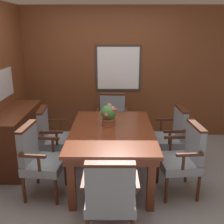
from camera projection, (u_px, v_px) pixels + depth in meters
ground_plane at (104, 186)px, 3.56m from camera, size 14.00×14.00×0.00m
wall_back at (108, 74)px, 4.97m from camera, size 7.20×0.08×2.45m
dining_table at (112, 136)px, 3.59m from camera, size 1.12×1.61×0.74m
chair_left_near at (39, 157)px, 3.27m from camera, size 0.51×0.57×0.94m
chair_right_far at (172, 134)px, 3.98m from camera, size 0.50×0.56×0.94m
chair_left_far at (52, 135)px, 3.95m from camera, size 0.50×0.57×0.94m
chair_head_far at (112, 117)px, 4.73m from camera, size 0.56×0.49×0.94m
chair_head_near at (110, 195)px, 2.52m from camera, size 0.55×0.47×0.94m
chair_right_near at (184, 156)px, 3.30m from camera, size 0.51×0.57×0.94m
potted_plant at (109, 115)px, 3.68m from camera, size 0.23×0.23×0.31m
sideboard_cabinet at (19, 138)px, 4.06m from camera, size 0.43×1.28×0.87m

